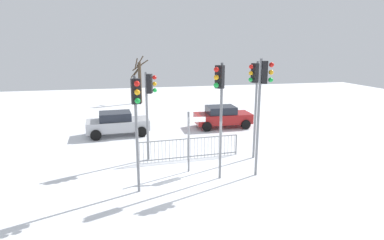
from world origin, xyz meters
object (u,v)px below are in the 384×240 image
car_red_mid (222,116)px  traffic_light_mid_left (149,96)px  traffic_light_foreground_right (263,92)px  traffic_light_rear_left (254,89)px  traffic_light_mid_right (220,96)px  car_silver_far (117,123)px  bare_tree_left (140,80)px  traffic_light_foreground_left (136,109)px  direction_sign_post (190,138)px

car_red_mid → traffic_light_mid_left: bearing=-134.8°
traffic_light_mid_left → car_red_mid: 7.91m
traffic_light_foreground_right → traffic_light_rear_left: (0.52, 2.05, -0.15)m
traffic_light_mid_right → car_silver_far: traffic_light_mid_right is taller
car_silver_far → bare_tree_left: bearing=75.9°
traffic_light_foreground_left → traffic_light_foreground_right: traffic_light_foreground_right is taller
traffic_light_foreground_left → traffic_light_mid_left: bearing=-110.2°
traffic_light_mid_right → direction_sign_post: (-0.97, 1.09, -2.01)m
traffic_light_foreground_left → car_red_mid: traffic_light_foreground_left is taller
traffic_light_rear_left → traffic_light_foreground_right: bearing=145.8°
direction_sign_post → bare_tree_left: bare_tree_left is taller
direction_sign_post → car_red_mid: 8.15m
traffic_light_mid_right → bare_tree_left: 19.22m
bare_tree_left → traffic_light_mid_left: bearing=-91.5°
car_silver_far → traffic_light_foreground_left: bearing=-87.5°
traffic_light_rear_left → car_silver_far: size_ratio=1.23×
traffic_light_foreground_left → traffic_light_rear_left: 6.27m
traffic_light_mid_left → bare_tree_left: 16.13m
car_red_mid → bare_tree_left: (-4.95, 10.80, 1.48)m
traffic_light_mid_left → traffic_light_mid_right: size_ratio=0.89×
traffic_light_mid_left → car_silver_far: bearing=-140.4°
bare_tree_left → traffic_light_rear_left: bearing=-75.2°
traffic_light_foreground_left → bare_tree_left: size_ratio=0.98×
traffic_light_mid_left → traffic_light_mid_right: traffic_light_mid_right is taller
traffic_light_mid_left → car_red_mid: size_ratio=1.13×
traffic_light_mid_left → direction_sign_post: bearing=60.8°
car_silver_far → traffic_light_foreground_right: bearing=-55.8°
traffic_light_mid_right → traffic_light_rear_left: bearing=-89.7°
traffic_light_foreground_right → direction_sign_post: 3.69m
traffic_light_mid_left → car_silver_far: 5.68m
car_silver_far → bare_tree_left: bare_tree_left is taller
traffic_light_foreground_right → bare_tree_left: (-3.98, 19.04, -1.40)m
car_red_mid → traffic_light_foreground_left: bearing=-124.2°
traffic_light_foreground_right → traffic_light_rear_left: size_ratio=1.04×
traffic_light_foreground_right → traffic_light_rear_left: bearing=-173.0°
traffic_light_mid_right → traffic_light_rear_left: (2.38, 2.07, -0.05)m
car_red_mid → direction_sign_post: bearing=-117.4°
direction_sign_post → traffic_light_rear_left: bearing=22.1°
direction_sign_post → car_silver_far: size_ratio=0.70×
traffic_light_foreground_left → traffic_light_rear_left: bearing=-162.9°
traffic_light_foreground_right → traffic_light_mid_right: bearing=-68.2°
traffic_light_rear_left → traffic_light_mid_right: bearing=111.1°
car_red_mid → bare_tree_left: bare_tree_left is taller
direction_sign_post → car_red_mid: direction_sign_post is taller
traffic_light_rear_left → bare_tree_left: bearing=-5.1°
traffic_light_mid_right → car_red_mid: 9.16m
traffic_light_foreground_left → car_silver_far: (-0.89, 8.41, -2.51)m
car_red_mid → traffic_light_mid_right: bearing=-108.4°
traffic_light_foreground_left → bare_tree_left: 19.70m
traffic_light_mid_left → direction_sign_post: 2.92m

